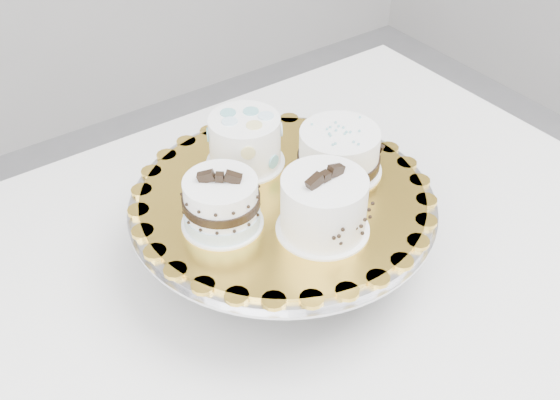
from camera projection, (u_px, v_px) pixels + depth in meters
table at (261, 298)px, 1.05m from camera, size 1.20×0.81×0.75m
cake_stand at (283, 217)px, 0.95m from camera, size 0.41×0.41×0.11m
cake_board at (283, 196)px, 0.93m from camera, size 0.40×0.40×0.01m
cake_swirl at (324, 207)px, 0.85m from camera, size 0.12×0.12×0.09m
cake_banded at (221, 204)px, 0.86m from camera, size 0.13×0.13×0.08m
cake_dots at (245, 141)px, 0.96m from camera, size 0.12×0.12×0.07m
cake_ribbon at (340, 152)px, 0.95m from camera, size 0.14×0.14×0.07m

